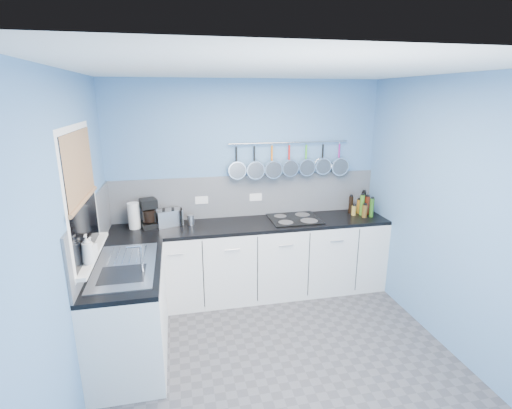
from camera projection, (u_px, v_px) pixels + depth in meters
name	position (u px, v px, depth m)	size (l,w,h in m)	color
floor	(278.00, 357.00, 3.49)	(3.20, 3.00, 0.02)	#47474C
ceiling	(284.00, 68.00, 2.80)	(3.20, 3.00, 0.02)	white
wall_back	(247.00, 187.00, 4.57)	(3.20, 0.02, 2.50)	#5280B3
wall_front	(370.00, 337.00, 1.73)	(3.20, 0.02, 2.50)	#5280B3
wall_left	(72.00, 244.00, 2.83)	(0.02, 3.00, 2.50)	#5280B3
wall_right	(450.00, 216.00, 3.47)	(0.02, 3.00, 2.50)	#5280B3
backsplash_back	(247.00, 196.00, 4.57)	(3.20, 0.02, 0.50)	gray
backsplash_left	(93.00, 229.00, 3.42)	(0.02, 1.80, 0.50)	gray
cabinet_run_back	(252.00, 260.00, 4.50)	(3.20, 0.60, 0.86)	silver
worktop_back	(252.00, 225.00, 4.38)	(3.20, 0.60, 0.04)	black
cabinet_run_left	(130.00, 314.00, 3.40)	(0.60, 1.20, 0.86)	silver
worktop_left	(125.00, 268.00, 3.27)	(0.60, 1.20, 0.04)	black
window_frame	(81.00, 195.00, 3.03)	(0.01, 1.00, 1.10)	white
window_glass	(82.00, 195.00, 3.03)	(0.01, 0.90, 1.00)	black
bamboo_blind	(80.00, 167.00, 2.97)	(0.01, 0.90, 0.55)	#9D7446
window_sill	(92.00, 254.00, 3.18)	(0.10, 0.98, 0.03)	white
sink_unit	(125.00, 265.00, 3.27)	(0.50, 0.95, 0.01)	silver
mixer_tap	(142.00, 259.00, 3.09)	(0.12, 0.08, 0.26)	silver
socket_left	(202.00, 200.00, 4.46)	(0.15, 0.01, 0.09)	white
socket_right	(256.00, 197.00, 4.59)	(0.15, 0.01, 0.09)	white
pot_rail	(289.00, 143.00, 4.46)	(0.02, 0.02, 1.45)	silver
soap_bottle_a	(87.00, 249.00, 2.93)	(0.09, 0.09, 0.24)	white
soap_bottle_b	(91.00, 248.00, 3.05)	(0.08, 0.08, 0.17)	white
paper_towel	(134.00, 216.00, 4.16)	(0.13, 0.13, 0.29)	white
coffee_maker	(149.00, 213.00, 4.19)	(0.18, 0.20, 0.32)	black
toaster	(169.00, 218.00, 4.27)	(0.28, 0.16, 0.18)	silver
canister	(191.00, 220.00, 4.30)	(0.08, 0.08, 0.11)	silver
hob	(294.00, 219.00, 4.50)	(0.58, 0.51, 0.01)	black
pan_0	(236.00, 162.00, 4.38)	(0.21, 0.09, 0.40)	silver
pan_1	(254.00, 161.00, 4.43)	(0.22, 0.12, 0.41)	silver
pan_2	(272.00, 160.00, 4.47)	(0.22, 0.12, 0.41)	silver
pan_3	(289.00, 159.00, 4.51)	(0.21, 0.10, 0.40)	silver
pan_4	(306.00, 159.00, 4.55)	(0.21, 0.09, 0.40)	silver
pan_5	(323.00, 158.00, 4.59)	(0.20, 0.07, 0.39)	silver
pan_6	(339.00, 158.00, 4.64)	(0.22, 0.08, 0.41)	silver
condiment_0	(363.00, 202.00, 4.74)	(0.06, 0.06, 0.26)	black
condiment_1	(359.00, 206.00, 4.72)	(0.05, 0.05, 0.17)	#8C5914
condiment_2	(351.00, 205.00, 4.72)	(0.05, 0.05, 0.21)	black
condiment_3	(367.00, 205.00, 4.66)	(0.06, 0.06, 0.23)	#4C190C
condiment_4	(362.00, 205.00, 4.63)	(0.06, 0.06, 0.25)	#3F721E
condiment_5	(354.00, 210.00, 4.64)	(0.06, 0.06, 0.12)	olive
condiment_6	(372.00, 208.00, 4.56)	(0.05, 0.05, 0.23)	#265919
condiment_7	(365.00, 211.00, 4.56)	(0.06, 0.06, 0.15)	brown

